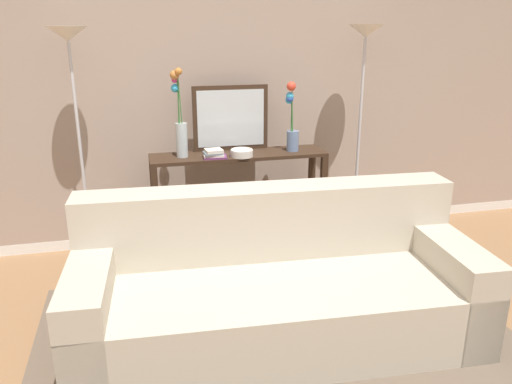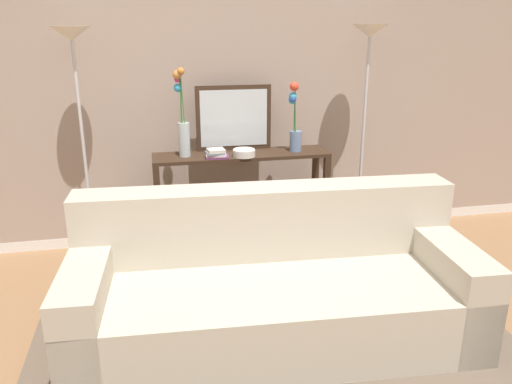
# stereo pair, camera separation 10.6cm
# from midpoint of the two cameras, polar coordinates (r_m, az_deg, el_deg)

# --- Properties ---
(back_wall) EXTENTS (12.00, 0.15, 3.05)m
(back_wall) POSITION_cam_midpoint_polar(r_m,az_deg,el_deg) (4.36, -6.24, 14.09)
(back_wall) COLOR white
(back_wall) RESTS_ON ground
(area_rug) EXTENTS (2.91, 2.09, 0.01)m
(area_rug) POSITION_cam_midpoint_polar(r_m,az_deg,el_deg) (3.17, 1.96, -17.12)
(area_rug) COLOR brown
(area_rug) RESTS_ON ground
(couch) EXTENTS (2.43, 1.08, 0.88)m
(couch) POSITION_cam_midpoint_polar(r_m,az_deg,el_deg) (3.14, 1.28, -10.88)
(couch) COLOR #BCB29E
(couch) RESTS_ON ground
(console_table) EXTENTS (1.42, 0.34, 0.85)m
(console_table) POSITION_cam_midpoint_polar(r_m,az_deg,el_deg) (4.18, -2.66, 0.82)
(console_table) COLOR #382619
(console_table) RESTS_ON ground
(floor_lamp_left) EXTENTS (0.28, 0.28, 1.83)m
(floor_lamp_left) POSITION_cam_midpoint_polar(r_m,az_deg,el_deg) (3.92, -20.65, 11.33)
(floor_lamp_left) COLOR silver
(floor_lamp_left) RESTS_ON ground
(floor_lamp_right) EXTENTS (0.28, 0.28, 1.84)m
(floor_lamp_right) POSITION_cam_midpoint_polar(r_m,az_deg,el_deg) (4.28, 11.24, 12.77)
(floor_lamp_right) COLOR silver
(floor_lamp_right) RESTS_ON ground
(wall_mirror) EXTENTS (0.62, 0.02, 0.53)m
(wall_mirror) POSITION_cam_midpoint_polar(r_m,az_deg,el_deg) (4.18, -3.60, 8.29)
(wall_mirror) COLOR #382619
(wall_mirror) RESTS_ON console_table
(vase_tall_flowers) EXTENTS (0.11, 0.11, 0.69)m
(vase_tall_flowers) POSITION_cam_midpoint_polar(r_m,az_deg,el_deg) (3.98, -9.32, 7.77)
(vase_tall_flowers) COLOR silver
(vase_tall_flowers) RESTS_ON console_table
(vase_short_flowers) EXTENTS (0.11, 0.11, 0.56)m
(vase_short_flowers) POSITION_cam_midpoint_polar(r_m,az_deg,el_deg) (4.14, 3.31, 7.84)
(vase_short_flowers) COLOR #6B84AD
(vase_short_flowers) RESTS_ON console_table
(fruit_bowl) EXTENTS (0.18, 0.18, 0.06)m
(fruit_bowl) POSITION_cam_midpoint_polar(r_m,az_deg,el_deg) (4.00, -2.37, 4.44)
(fruit_bowl) COLOR silver
(fruit_bowl) RESTS_ON console_table
(book_stack) EXTENTS (0.19, 0.16, 0.07)m
(book_stack) POSITION_cam_midpoint_polar(r_m,az_deg,el_deg) (3.98, -5.53, 4.29)
(book_stack) COLOR #6B3360
(book_stack) RESTS_ON console_table
(book_row_under_console) EXTENTS (0.33, 0.18, 0.13)m
(book_row_under_console) POSITION_cam_midpoint_polar(r_m,az_deg,el_deg) (4.31, -8.00, -6.31)
(book_row_under_console) COLOR #B77F33
(book_row_under_console) RESTS_ON ground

